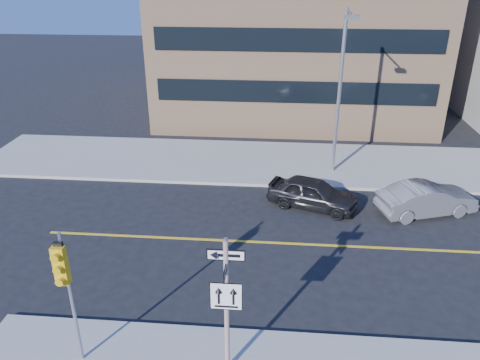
# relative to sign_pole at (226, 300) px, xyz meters

# --- Properties ---
(ground) EXTENTS (120.00, 120.00, 0.00)m
(ground) POSITION_rel_sign_pole_xyz_m (0.00, 2.51, -2.44)
(ground) COLOR black
(ground) RESTS_ON ground
(sign_pole) EXTENTS (0.92, 0.92, 4.06)m
(sign_pole) POSITION_rel_sign_pole_xyz_m (0.00, 0.00, 0.00)
(sign_pole) COLOR beige
(sign_pole) RESTS_ON near_sidewalk
(traffic_signal) EXTENTS (0.32, 0.45, 4.00)m
(traffic_signal) POSITION_rel_sign_pole_xyz_m (-4.00, -0.15, 0.59)
(traffic_signal) COLOR gray
(traffic_signal) RESTS_ON near_sidewalk
(parked_car_a) EXTENTS (2.88, 4.32, 1.37)m
(parked_car_a) POSITION_rel_sign_pole_xyz_m (2.76, 9.65, -1.75)
(parked_car_a) COLOR black
(parked_car_a) RESTS_ON ground
(parked_car_b) EXTENTS (2.73, 4.52, 1.41)m
(parked_car_b) POSITION_rel_sign_pole_xyz_m (7.63, 9.47, -1.73)
(parked_car_b) COLOR slate
(parked_car_b) RESTS_ON ground
(streetlight_a) EXTENTS (0.55, 2.25, 8.00)m
(streetlight_a) POSITION_rel_sign_pole_xyz_m (4.00, 13.27, 2.32)
(streetlight_a) COLOR gray
(streetlight_a) RESTS_ON far_sidewalk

